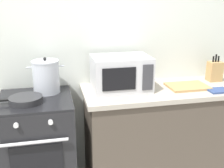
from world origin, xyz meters
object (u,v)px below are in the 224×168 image
object	(u,v)px
knife_block	(215,71)
oven_mitt	(218,90)
frying_pan	(25,100)
cutting_board	(187,86)
stove	(39,149)
stock_pot	(46,77)
microwave	(121,73)

from	to	relation	value
knife_block	oven_mitt	distance (m)	0.34
frying_pan	knife_block	size ratio (longest dim) A/B	1.73
frying_pan	cutting_board	world-z (taller)	frying_pan
stove	frying_pan	xyz separation A→B (m)	(-0.07, -0.08, 0.48)
stock_pot	microwave	xyz separation A→B (m)	(0.64, -0.06, 0.01)
microwave	cutting_board	size ratio (longest dim) A/B	1.39
stock_pot	knife_block	bearing A→B (deg)	0.07
stock_pot	oven_mitt	xyz separation A→B (m)	(1.46, -0.30, -0.13)
stove	microwave	size ratio (longest dim) A/B	1.84
stove	cutting_board	xyz separation A→B (m)	(1.35, 0.00, 0.47)
knife_block	microwave	bearing A→B (deg)	-176.31
stock_pot	knife_block	size ratio (longest dim) A/B	1.19
stove	stock_pot	distance (m)	0.62
cutting_board	oven_mitt	distance (m)	0.27
frying_pan	oven_mitt	size ratio (longest dim) A/B	2.54
stock_pot	cutting_board	bearing A→B (deg)	-6.30
frying_pan	cutting_board	size ratio (longest dim) A/B	1.27
frying_pan	oven_mitt	xyz separation A→B (m)	(1.63, -0.08, -0.02)
microwave	oven_mitt	distance (m)	0.87
stove	microwave	bearing A→B (deg)	6.08
frying_pan	microwave	distance (m)	0.83
stove	knife_block	bearing A→B (deg)	4.74
microwave	oven_mitt	world-z (taller)	microwave
stock_pot	oven_mitt	distance (m)	1.50
stove	microwave	distance (m)	0.96
cutting_board	frying_pan	bearing A→B (deg)	-176.67
oven_mitt	stock_pot	bearing A→B (deg)	168.49
stock_pot	oven_mitt	size ratio (longest dim) A/B	1.75
stove	stock_pot	xyz separation A→B (m)	(0.10, 0.14, 0.60)
frying_pan	stove	bearing A→B (deg)	50.93
stock_pot	frying_pan	distance (m)	0.30
microwave	cutting_board	distance (m)	0.63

